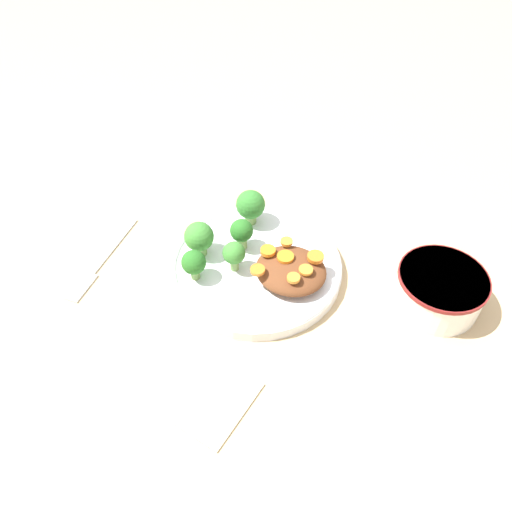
# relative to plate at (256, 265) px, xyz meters

# --- Properties ---
(ground_plane) EXTENTS (4.00, 4.00, 0.00)m
(ground_plane) POSITION_rel_plate_xyz_m (0.00, 0.00, -0.01)
(ground_plane) COLOR tan
(plate) EXTENTS (0.26, 0.26, 0.02)m
(plate) POSITION_rel_plate_xyz_m (0.00, 0.00, 0.00)
(plate) COLOR white
(plate) RESTS_ON ground_plane
(dip_bowl) EXTENTS (0.13, 0.13, 0.06)m
(dip_bowl) POSITION_rel_plate_xyz_m (0.05, -0.26, 0.02)
(dip_bowl) COLOR white
(dip_bowl) RESTS_ON ground_plane
(stew_mound) EXTENTS (0.10, 0.11, 0.03)m
(stew_mound) POSITION_rel_plate_xyz_m (-0.01, -0.06, 0.02)
(stew_mound) COLOR brown
(stew_mound) RESTS_ON plate
(broccoli_floret_0) EXTENTS (0.04, 0.04, 0.05)m
(broccoli_floret_0) POSITION_rel_plate_xyz_m (0.02, 0.03, 0.04)
(broccoli_floret_0) COLOR #759E51
(broccoli_floret_0) RESTS_ON plate
(broccoli_floret_1) EXTENTS (0.05, 0.05, 0.06)m
(broccoli_floret_1) POSITION_rel_plate_xyz_m (-0.02, 0.09, 0.04)
(broccoli_floret_1) COLOR #759E51
(broccoli_floret_1) RESTS_ON plate
(broccoli_floret_2) EXTENTS (0.05, 0.05, 0.06)m
(broccoli_floret_2) POSITION_rel_plate_xyz_m (0.08, 0.05, 0.04)
(broccoli_floret_2) COLOR #759E51
(broccoli_floret_2) RESTS_ON plate
(broccoli_floret_3) EXTENTS (0.04, 0.04, 0.05)m
(broccoli_floret_3) POSITION_rel_plate_xyz_m (-0.07, 0.07, 0.04)
(broccoli_floret_3) COLOR #759E51
(broccoli_floret_3) RESTS_ON plate
(broccoli_floret_4) EXTENTS (0.03, 0.03, 0.05)m
(broccoli_floret_4) POSITION_rel_plate_xyz_m (-0.02, 0.02, 0.04)
(broccoli_floret_4) COLOR #759E51
(broccoli_floret_4) RESTS_ON plate
(carrot_slice_0) EXTENTS (0.03, 0.03, 0.00)m
(carrot_slice_0) POSITION_rel_plate_xyz_m (0.00, -0.05, 0.04)
(carrot_slice_0) COLOR orange
(carrot_slice_0) RESTS_ON stew_mound
(carrot_slice_1) EXTENTS (0.02, 0.02, 0.01)m
(carrot_slice_1) POSITION_rel_plate_xyz_m (0.02, -0.09, 0.04)
(carrot_slice_1) COLOR orange
(carrot_slice_1) RESTS_ON stew_mound
(carrot_slice_2) EXTENTS (0.02, 0.02, 0.00)m
(carrot_slice_2) POSITION_rel_plate_xyz_m (-0.04, -0.02, 0.04)
(carrot_slice_2) COLOR orange
(carrot_slice_2) RESTS_ON stew_mound
(carrot_slice_3) EXTENTS (0.02, 0.02, 0.01)m
(carrot_slice_3) POSITION_rel_plate_xyz_m (0.00, -0.02, 0.04)
(carrot_slice_3) COLOR orange
(carrot_slice_3) RESTS_ON stew_mound
(carrot_slice_4) EXTENTS (0.02, 0.02, 0.00)m
(carrot_slice_4) POSITION_rel_plate_xyz_m (-0.01, -0.08, 0.04)
(carrot_slice_4) COLOR orange
(carrot_slice_4) RESTS_ON stew_mound
(carrot_slice_5) EXTENTS (0.02, 0.02, 0.00)m
(carrot_slice_5) POSITION_rel_plate_xyz_m (0.03, -0.04, 0.04)
(carrot_slice_5) COLOR orange
(carrot_slice_5) RESTS_ON stew_mound
(carrot_slice_6) EXTENTS (0.02, 0.02, 0.01)m
(carrot_slice_6) POSITION_rel_plate_xyz_m (-0.03, -0.07, 0.04)
(carrot_slice_6) COLOR orange
(carrot_slice_6) RESTS_ON stew_mound
(fork) EXTENTS (0.19, 0.03, 0.01)m
(fork) POSITION_rel_plate_xyz_m (-0.10, 0.23, -0.01)
(fork) COLOR #BBBBBB
(fork) RESTS_ON ground_plane
(napkin) EXTENTS (0.11, 0.08, 0.01)m
(napkin) POSITION_rel_plate_xyz_m (-0.22, -0.05, -0.01)
(napkin) COLOR beige
(napkin) RESTS_ON ground_plane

